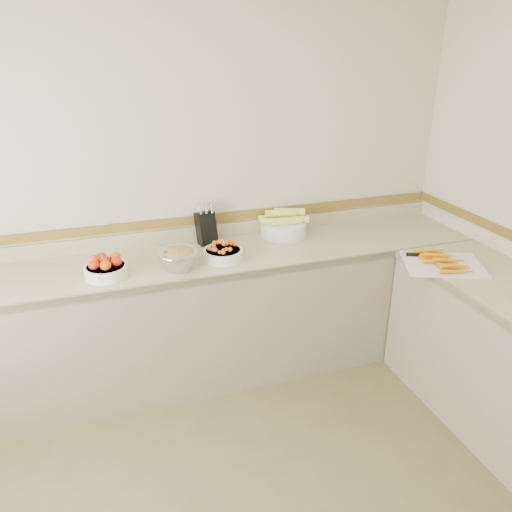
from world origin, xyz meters
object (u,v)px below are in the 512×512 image
object	(u,v)px
knife_block	(206,227)
tomato_bowl	(106,268)
rhubarb_bowl	(178,258)
cutting_board	(443,262)
corn_bowl	(283,226)
cherry_tomato_bowl	(223,252)

from	to	relation	value
knife_block	tomato_bowl	xyz separation A→B (m)	(-0.70, -0.33, -0.07)
knife_block	tomato_bowl	distance (m)	0.77
knife_block	rhubarb_bowl	world-z (taller)	knife_block
tomato_bowl	cutting_board	bearing A→B (deg)	-14.34
knife_block	corn_bowl	bearing A→B (deg)	-2.73
tomato_bowl	cherry_tomato_bowl	distance (m)	0.73
knife_block	cherry_tomato_bowl	world-z (taller)	knife_block
tomato_bowl	corn_bowl	size ratio (longest dim) A/B	0.70
knife_block	corn_bowl	size ratio (longest dim) A/B	0.81
knife_block	corn_bowl	world-z (taller)	knife_block
rhubarb_bowl	cutting_board	distance (m)	1.66
tomato_bowl	rhubarb_bowl	world-z (taller)	rhubarb_bowl
tomato_bowl	corn_bowl	xyz separation A→B (m)	(1.26, 0.30, 0.02)
tomato_bowl	cherry_tomato_bowl	xyz separation A→B (m)	(0.73, 0.02, -0.01)
cutting_board	cherry_tomato_bowl	bearing A→B (deg)	157.35
corn_bowl	cutting_board	world-z (taller)	corn_bowl
knife_block	cutting_board	world-z (taller)	knife_block
knife_block	cutting_board	bearing A→B (deg)	-32.59
cherry_tomato_bowl	rhubarb_bowl	world-z (taller)	rhubarb_bowl
rhubarb_bowl	cutting_board	xyz separation A→B (m)	(1.59, -0.47, -0.06)
knife_block	rhubarb_bowl	distance (m)	0.46
corn_bowl	cherry_tomato_bowl	bearing A→B (deg)	-151.99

